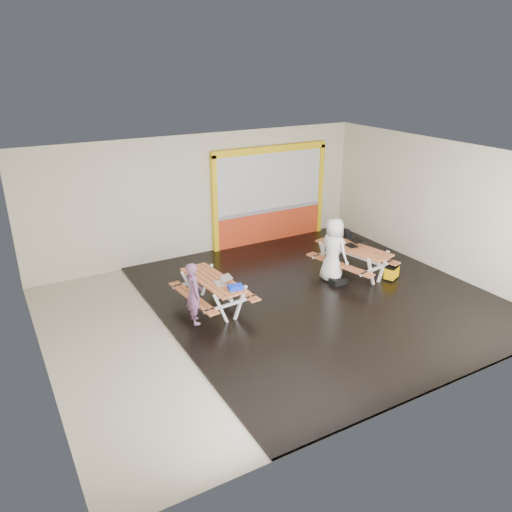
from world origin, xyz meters
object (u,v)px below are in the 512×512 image
blue_pouch (236,287)px  picnic_table_right (353,254)px  fluke_bag (392,273)px  laptop_left (223,281)px  person_right (333,250)px  picnic_table_left (213,286)px  dark_case (338,281)px  backpack (346,238)px  toolbox (336,234)px  person_left (194,293)px  laptop_right (353,244)px

blue_pouch → picnic_table_right: bearing=9.5°
fluke_bag → laptop_left: bearing=173.6°
picnic_table_right → person_right: 0.71m
picnic_table_left → dark_case: 3.36m
backpack → fluke_bag: backpack is taller
toolbox → backpack: size_ratio=0.94×
picnic_table_left → blue_pouch: blue_pouch is taller
backpack → dark_case: backpack is taller
picnic_table_left → backpack: backpack is taller
picnic_table_left → person_left: bearing=-142.9°
backpack → person_left: bearing=-166.4°
laptop_right → toolbox: (-0.00, 0.71, 0.04)m
person_left → laptop_right: 4.78m
laptop_right → toolbox: 0.71m
backpack → dark_case: 1.70m
toolbox → dark_case: toolbox is taller
person_right → backpack: person_right is taller
laptop_left → person_right: bearing=4.0°
laptop_left → blue_pouch: bearing=-74.4°
dark_case → fluke_bag: 1.47m
blue_pouch → toolbox: bearing=20.6°
laptop_left → picnic_table_left: bearing=107.1°
person_right → backpack: (1.08, 0.81, -0.11)m
laptop_right → blue_pouch: (-3.86, -0.74, -0.05)m
laptop_right → dark_case: size_ratio=1.05×
laptop_left → laptop_right: bearing=4.8°
picnic_table_left → picnic_table_right: (4.01, -0.08, 0.03)m
person_right → laptop_right: bearing=-94.4°
blue_pouch → dark_case: size_ratio=0.78×
laptop_right → toolbox: size_ratio=0.90×
laptop_right → fluke_bag: laptop_right is taller
toolbox → backpack: bearing=-1.6°
fluke_bag → picnic_table_left: bearing=170.0°
picnic_table_right → dark_case: size_ratio=5.90×
picnic_table_right → person_right: (-0.67, -0.00, 0.23)m
picnic_table_left → backpack: bearing=9.3°
picnic_table_left → toolbox: toolbox is taller
person_right → dark_case: size_ratio=4.37×
toolbox → fluke_bag: bearing=-67.9°
laptop_right → picnic_table_left: bearing=-179.6°
picnic_table_right → fluke_bag: 1.10m
dark_case → fluke_bag: fluke_bag is taller
person_left → blue_pouch: 0.91m
person_right → blue_pouch: bearing=88.8°
toolbox → backpack: (0.36, -0.01, -0.17)m
picnic_table_left → person_left: (-0.68, -0.51, 0.21)m
person_left → fluke_bag: bearing=-84.7°
person_right → backpack: 1.35m
picnic_table_right → person_left: person_left is taller
picnic_table_left → blue_pouch: size_ratio=6.74×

